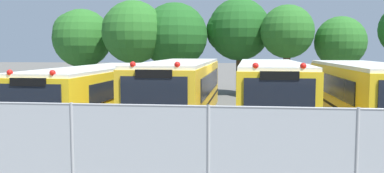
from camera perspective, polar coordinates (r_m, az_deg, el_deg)
ground_plane at (r=16.91m, az=4.48°, el=-5.46°), size 160.00×160.00×0.00m
school_bus_0 at (r=17.78m, az=-12.88°, el=-0.74°), size 2.64×10.98×2.51m
school_bus_1 at (r=17.04m, az=-1.58°, el=-0.47°), size 2.48×10.33×2.74m
school_bus_2 at (r=16.83m, az=10.57°, el=-0.66°), size 2.52×10.44×2.72m
school_bus_3 at (r=17.23m, az=22.52°, el=-0.88°), size 2.58×9.92×2.69m
tree_0 at (r=30.40m, az=-15.08°, el=6.58°), size 4.13×4.08×5.92m
tree_1 at (r=27.48m, az=-8.29°, el=7.49°), size 4.09×4.09×6.27m
tree_2 at (r=27.94m, az=-2.23°, el=7.05°), size 4.38×4.38×6.21m
tree_3 at (r=28.73m, az=6.07°, el=7.71°), size 4.36×4.23×6.57m
tree_4 at (r=27.24m, az=13.08°, el=7.41°), size 3.39×3.39×5.92m
tree_5 at (r=28.32m, az=19.67°, el=5.84°), size 3.27×3.27×5.21m
chainlink_fence at (r=8.76m, az=2.27°, el=-8.64°), size 17.84×0.07×1.95m
traffic_cone at (r=10.02m, az=1.89°, el=-11.11°), size 0.45×0.45×0.59m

